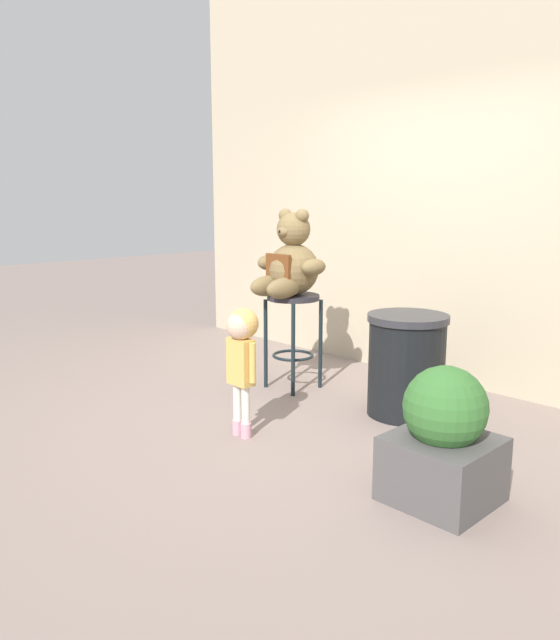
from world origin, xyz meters
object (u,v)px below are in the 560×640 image
object	(u,v)px
teddy_bear	(291,264)
child_walking	(242,344)
planter_with_shrub	(443,440)
trash_bin	(406,365)
bar_stool_with_teddy	(293,321)

from	to	relation	value
teddy_bear	child_walking	size ratio (longest dim) A/B	0.80
planter_with_shrub	trash_bin	bearing A→B (deg)	132.91
trash_bin	planter_with_shrub	xyz separation A→B (m)	(0.88, -0.95, -0.04)
bar_stool_with_teddy	teddy_bear	bearing A→B (deg)	-90.00
child_walking	trash_bin	world-z (taller)	child_walking
trash_bin	planter_with_shrub	world-z (taller)	trash_bin
child_walking	trash_bin	bearing A→B (deg)	147.61
trash_bin	teddy_bear	bearing A→B (deg)	-171.30
bar_stool_with_teddy	trash_bin	distance (m)	1.04
bar_stool_with_teddy	child_walking	distance (m)	1.11
bar_stool_with_teddy	trash_bin	xyz separation A→B (m)	(1.01, 0.12, -0.19)
trash_bin	planter_with_shrub	bearing A→B (deg)	-47.09
teddy_bear	planter_with_shrub	world-z (taller)	teddy_bear
teddy_bear	planter_with_shrub	bearing A→B (deg)	-22.68
child_walking	planter_with_shrub	world-z (taller)	child_walking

